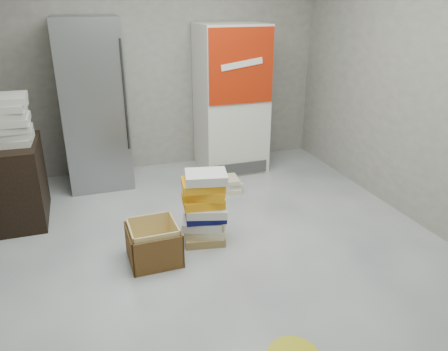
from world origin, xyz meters
TOP-DOWN VIEW (x-y plane):
  - ground at (0.00, 0.00)m, footprint 5.00×5.00m
  - room_shell at (0.00, 0.00)m, footprint 4.04×5.04m
  - steel_fridge at (-0.90, 2.13)m, footprint 0.70×0.72m
  - coke_cooler at (0.75, 2.12)m, footprint 0.80×0.73m
  - wood_shelf at (-1.73, 1.40)m, footprint 0.50×0.80m
  - supply_box_stack at (-1.72, 1.40)m, footprint 0.44×0.43m
  - phonebook_stack_main at (-0.10, 0.41)m, footprint 0.46×0.41m
  - phonebook_stack_side at (0.42, 1.41)m, footprint 0.42×0.34m
  - cardboard_box at (-0.59, 0.24)m, footprint 0.43×0.43m

SIDE VIEW (x-z plane):
  - ground at x=0.00m, z-range 0.00..0.00m
  - phonebook_stack_side at x=0.42m, z-range 0.00..0.16m
  - cardboard_box at x=-0.59m, z-range -0.03..0.31m
  - phonebook_stack_main at x=-0.10m, z-range 0.00..0.68m
  - wood_shelf at x=-1.73m, z-range 0.00..0.80m
  - coke_cooler at x=0.75m, z-range 0.00..1.80m
  - steel_fridge at x=-0.90m, z-range 0.00..1.90m
  - supply_box_stack at x=-1.72m, z-range 0.80..1.25m
  - room_shell at x=0.00m, z-range 0.39..3.21m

